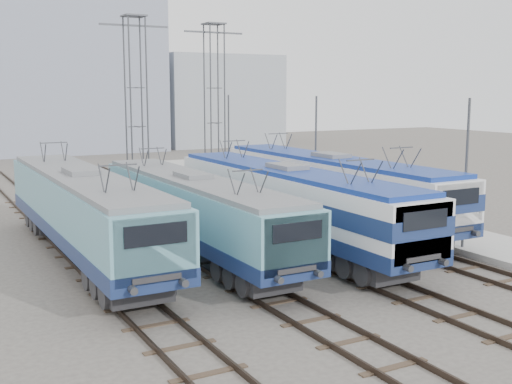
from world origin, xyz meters
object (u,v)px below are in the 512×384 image
object	(u,v)px
locomotive_far_left	(84,208)
mast_mid	(316,154)
catenary_tower_west	(136,101)
mast_front	(466,177)
locomotive_center_left	(195,209)
locomotive_far_right	(332,184)
locomotive_center_right	(289,199)
mast_rear	(229,141)
catenary_tower_east	(215,100)

from	to	relation	value
locomotive_far_left	mast_mid	size ratio (longest dim) A/B	2.66
catenary_tower_west	mast_front	xyz separation A→B (m)	(8.60, -20.00, -3.14)
locomotive_center_left	locomotive_far_right	world-z (taller)	locomotive_far_right
locomotive_center_right	catenary_tower_west	xyz separation A→B (m)	(-2.25, 15.26, 4.31)
locomotive_center_left	locomotive_far_right	size ratio (longest dim) A/B	0.93
locomotive_far_right	mast_mid	distance (m)	4.91
locomotive_far_left	mast_rear	size ratio (longest dim) A/B	2.66
mast_mid	mast_rear	bearing A→B (deg)	90.00
mast_front	catenary_tower_west	bearing A→B (deg)	113.27
locomotive_center_right	mast_mid	size ratio (longest dim) A/B	2.61
locomotive_center_right	locomotive_far_right	xyz separation A→B (m)	(4.50, 2.86, 0.04)
locomotive_far_right	locomotive_center_right	bearing A→B (deg)	-147.56
locomotive_center_left	mast_mid	xyz separation A→B (m)	(10.85, 6.69, 1.34)
locomotive_far_right	catenary_tower_west	distance (m)	14.75
locomotive_center_right	catenary_tower_east	size ratio (longest dim) A/B	1.52
locomotive_center_right	catenary_tower_west	distance (m)	16.02
locomotive_far_right	mast_front	size ratio (longest dim) A/B	2.66
locomotive_center_left	locomotive_far_left	bearing A→B (deg)	160.51
mast_front	mast_rear	size ratio (longest dim) A/B	1.00
mast_rear	catenary_tower_west	bearing A→B (deg)	-155.06
mast_front	catenary_tower_east	bearing A→B (deg)	95.45
catenary_tower_west	catenary_tower_east	world-z (taller)	same
mast_front	mast_rear	world-z (taller)	same
catenary_tower_west	mast_front	world-z (taller)	catenary_tower_west
locomotive_center_right	catenary_tower_east	bearing A→B (deg)	76.17
locomotive_far_left	mast_front	bearing A→B (deg)	-24.20
catenary_tower_east	mast_mid	distance (m)	10.69
locomotive_far_left	mast_front	xyz separation A→B (m)	(15.35, -6.90, 1.19)
locomotive_center_left	catenary_tower_west	distance (m)	15.53
locomotive_far_left	catenary_tower_west	size ratio (longest dim) A/B	1.55
locomotive_far_left	locomotive_far_right	xyz separation A→B (m)	(13.50, 0.70, 0.06)
locomotive_far_right	mast_front	bearing A→B (deg)	-76.32
mast_front	mast_mid	world-z (taller)	same
locomotive_center_right	mast_front	distance (m)	8.01
mast_front	locomotive_far_left	bearing A→B (deg)	155.80
catenary_tower_west	mast_rear	size ratio (longest dim) A/B	1.71
locomotive_center_right	locomotive_far_left	bearing A→B (deg)	166.51
locomotive_far_left	locomotive_center_right	bearing A→B (deg)	-13.49
locomotive_far_right	mast_rear	bearing A→B (deg)	83.56
locomotive_center_right	catenary_tower_east	xyz separation A→B (m)	(4.25, 17.26, 4.31)
mast_mid	mast_rear	world-z (taller)	same
locomotive_far_left	locomotive_center_left	world-z (taller)	locomotive_far_left
locomotive_far_right	catenary_tower_west	size ratio (longest dim) A/B	1.55
locomotive_far_right	mast_rear	xyz separation A→B (m)	(1.85, 16.40, 1.13)
locomotive_far_right	mast_front	world-z (taller)	mast_front
locomotive_center_right	mast_rear	size ratio (longest dim) A/B	2.61
catenary_tower_east	locomotive_center_left	bearing A→B (deg)	-117.66
catenary_tower_east	mast_mid	xyz separation A→B (m)	(2.10, -10.00, -3.14)
locomotive_center_right	locomotive_far_right	bearing A→B (deg)	32.44
mast_front	mast_rear	distance (m)	24.00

